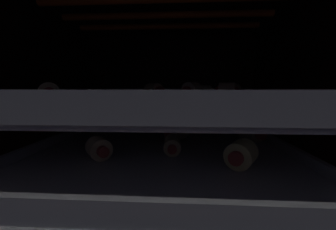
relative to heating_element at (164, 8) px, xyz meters
The scene contains 24 objects.
ground_plane 37.96cm from the heating_element, ahead, with size 52.26×52.52×1.20cm, color black.
oven_wall_back 31.18cm from the heating_element, 90.00° to the left, with size 52.26×1.20×39.29cm, color black.
oven_wall_left 31.08cm from the heating_element, behind, with size 1.20×50.12×39.29cm, color black.
oven_wall_right 31.08cm from the heating_element, ahead, with size 1.20×50.12×39.29cm, color black.
heating_element is the anchor object (origin of this frame).
oven_rack_lower 24.89cm from the heating_element, 90.00° to the right, with size 47.49×49.11×0.58cm.
baking_tray_lower 23.94cm from the heating_element, ahead, with size 39.50×45.00×2.45cm.
pig_in_blanket_lower_0 25.62cm from the heating_element, 129.24° to the right, with size 4.12×4.45×2.99cm.
pig_in_blanket_lower_1 27.02cm from the heating_element, 48.85° to the right, with size 4.61×4.74×3.33cm.
pig_in_blanket_lower_2 25.02cm from the heating_element, 56.25° to the left, with size 4.12×4.97×3.20cm.
pig_in_blanket_lower_3 23.99cm from the heating_element, 84.05° to the left, with size 4.27×5.98×2.51cm.
pig_in_blanket_lower_4 32.35cm from the heating_element, 52.25° to the left, with size 5.04×3.55×3.19cm.
pig_in_blanket_lower_5 22.04cm from the heating_element, 10.21° to the left, with size 4.71×5.18×3.12cm.
pig_in_blanket_lower_6 27.23cm from the heating_element, ahead, with size 4.57×5.84×3.28cm.
pig_in_blanket_lower_7 23.37cm from the heating_element, 75.82° to the right, with size 2.62×5.31×2.50cm.
oven_rack_upper 16.71cm from the heating_element, 90.00° to the left, with size 47.59×49.11×0.68cm.
baking_tray_upper 15.80cm from the heating_element, ahead, with size 39.50×45.00×2.56cm.
pig_in_blanket_upper_0 23.08cm from the heating_element, 152.75° to the right, with size 4.68×5.91×2.72cm.
pig_in_blanket_upper_1 15.08cm from the heating_element, 15.89° to the left, with size 4.07×4.16×3.00cm.
pig_in_blanket_upper_2 18.85cm from the heating_element, 49.24° to the left, with size 5.03×4.03×2.60cm.
pig_in_blanket_upper_3 18.28cm from the heating_element, ahead, with size 4.28×3.67×2.93cm.
pig_in_blanket_upper_4 15.50cm from the heating_element, 115.32° to the left, with size 5.02×5.17×2.90cm.
pig_in_blanket_upper_5 24.21cm from the heating_element, 38.89° to the left, with size 4.58×4.02×2.98cm.
pig_in_blanket_upper_6 27.20cm from the heating_element, 51.05° to the left, with size 3.66×4.78×2.91cm.
Camera 1 is at (2.80, -36.06, 23.68)cm, focal length 21.11 mm.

